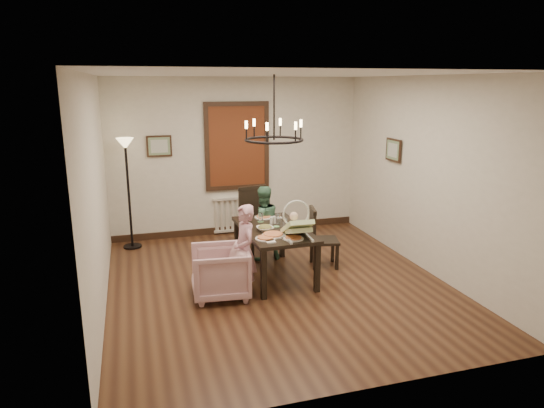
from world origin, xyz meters
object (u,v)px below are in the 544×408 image
chair_right (324,237)px  elderly_woman (245,259)px  dining_table (274,234)px  chair_far (259,221)px  seated_man (263,229)px  baby_bouncer (297,225)px  drinking_glass (285,223)px  floor_lamp (129,195)px  armchair (220,272)px

chair_right → elderly_woman: bearing=128.0°
elderly_woman → dining_table: bearing=128.3°
chair_far → elderly_woman: (-0.57, -1.47, -0.05)m
dining_table → seated_man: size_ratio=1.59×
chair_far → chair_right: (0.81, -0.79, -0.09)m
seated_man → baby_bouncer: size_ratio=1.84×
chair_right → drinking_glass: chair_right is taller
elderly_woman → floor_lamp: (-1.38, 2.39, 0.40)m
armchair → floor_lamp: (-1.07, 2.32, 0.57)m
seated_man → armchair: bearing=45.6°
floor_lamp → seated_man: bearing=-30.6°
chair_right → baby_bouncer: (-0.67, -0.66, 0.43)m
armchair → baby_bouncer: 1.17m
dining_table → armchair: 1.02m
elderly_woman → baby_bouncer: 0.81m
chair_far → floor_lamp: size_ratio=0.61×
baby_bouncer → armchair: bearing=179.6°
seated_man → baby_bouncer: bearing=89.5°
chair_right → armchair: (-1.70, -0.61, -0.13)m
armchair → elderly_woman: 0.36m
dining_table → floor_lamp: size_ratio=0.86×
chair_far → baby_bouncer: (0.14, -1.45, 0.34)m
elderly_woman → seated_man: bearing=149.3°
seated_man → floor_lamp: 2.32m
seated_man → baby_bouncer: baby_bouncer is taller
chair_right → baby_bouncer: 1.03m
chair_far → elderly_woman: bearing=-121.9°
dining_table → chair_far: 0.94m
dining_table → seated_man: (0.03, 0.70, -0.14)m
armchair → drinking_glass: 1.17m
baby_bouncer → drinking_glass: baby_bouncer is taller
drinking_glass → floor_lamp: size_ratio=0.08×
armchair → baby_bouncer: bearing=92.7°
baby_bouncer → dining_table: bearing=110.2°
chair_far → seated_man: chair_far is taller
armchair → floor_lamp: size_ratio=0.41×
drinking_glass → armchair: bearing=-158.0°
drinking_glass → chair_right: bearing=16.3°
elderly_woman → baby_bouncer: (0.71, 0.02, 0.38)m
floor_lamp → armchair: bearing=-65.2°
baby_bouncer → chair_far: bearing=98.0°
chair_right → baby_bouncer: size_ratio=1.73×
floor_lamp → dining_table: bearing=-43.8°
elderly_woman → drinking_glass: elderly_woman is taller
armchair → elderly_woman: (0.31, -0.07, 0.17)m
armchair → seated_man: 1.47m
chair_far → elderly_woman: size_ratio=1.09×
chair_right → floor_lamp: bearing=70.2°
elderly_woman → floor_lamp: bearing=-155.4°
armchair → floor_lamp: bearing=-149.6°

